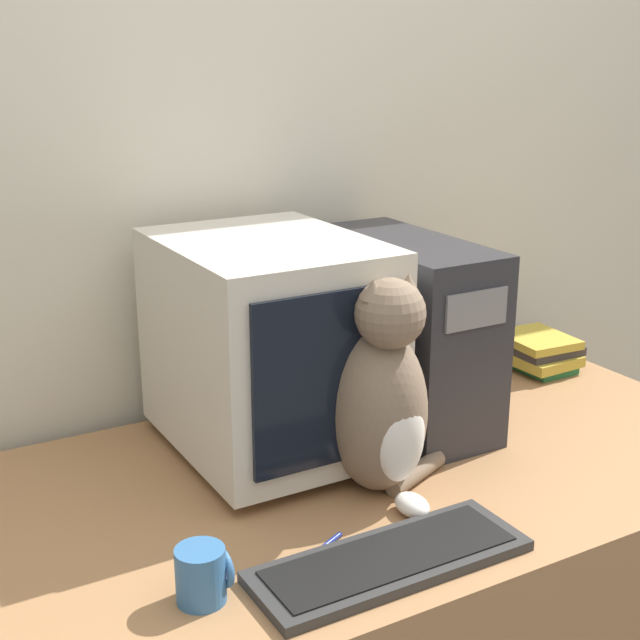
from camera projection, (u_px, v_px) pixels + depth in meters
name	position (u px, v px, depth m)	size (l,w,h in m)	color
wall_back	(265.00, 161.00, 1.99)	(7.00, 0.05, 2.50)	beige
desk	(378.00, 619.00, 1.85)	(1.57, 0.85, 0.72)	#9E7047
crt_monitor	(269.00, 345.00, 1.74)	(0.37, 0.48, 0.43)	beige
computer_tower	(404.00, 331.00, 1.89)	(0.20, 0.47, 0.40)	#28282D
keyboard	(390.00, 560.00, 1.40)	(0.46, 0.16, 0.02)	#2D2D2D
cat	(381.00, 399.00, 1.59)	(0.25, 0.26, 0.41)	#7A6651
book_stack	(537.00, 351.00, 2.24)	(0.17, 0.20, 0.09)	#28703D
pen	(317.00, 552.00, 1.43)	(0.12, 0.07, 0.01)	navy
mug	(203.00, 574.00, 1.31)	(0.08, 0.08, 0.09)	#33669E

